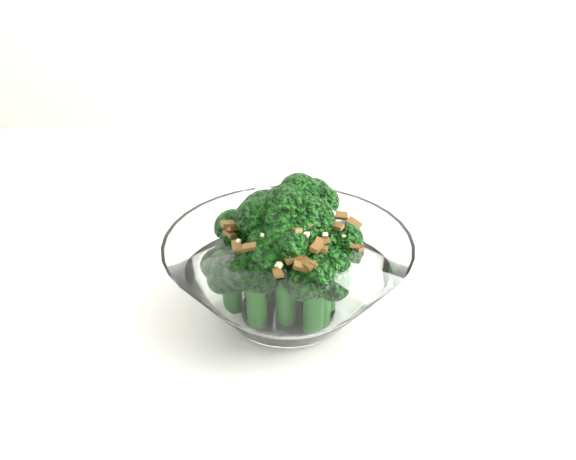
{
  "coord_description": "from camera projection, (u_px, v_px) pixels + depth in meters",
  "views": [
    {
      "loc": [
        0.16,
        -0.42,
        1.1
      ],
      "look_at": [
        0.12,
        0.02,
        0.84
      ],
      "focal_mm": 40.0,
      "sensor_mm": 36.0,
      "label": 1
    }
  ],
  "objects": [
    {
      "name": "table",
      "position": [
        276.0,
        306.0,
        0.68
      ],
      "size": [
        1.36,
        1.06,
        0.75
      ],
      "color": "white",
      "rests_on": "ground"
    },
    {
      "name": "broccoli_dish",
      "position": [
        289.0,
        269.0,
        0.53
      ],
      "size": [
        0.2,
        0.2,
        0.13
      ],
      "color": "white",
      "rests_on": "table"
    }
  ]
}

